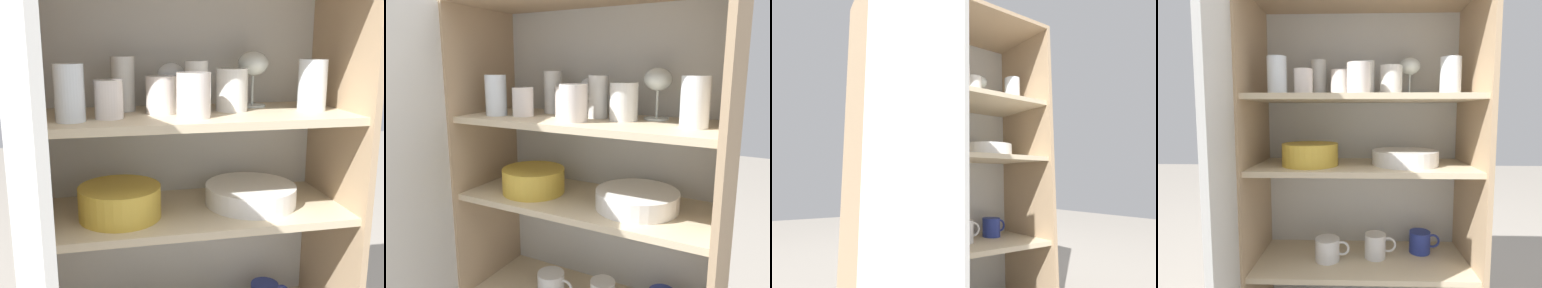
% 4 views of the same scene
% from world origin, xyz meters
% --- Properties ---
extents(cupboard_back_panel, '(0.83, 0.02, 1.26)m').
position_xyz_m(cupboard_back_panel, '(0.00, 0.33, 0.63)').
color(cupboard_back_panel, silver).
rests_on(cupboard_back_panel, ground_plane).
extents(cupboard_side_left, '(0.02, 0.36, 1.26)m').
position_xyz_m(cupboard_side_left, '(-0.41, 0.16, 0.63)').
color(cupboard_side_left, tan).
rests_on(cupboard_side_left, ground_plane).
extents(cupboard_side_right, '(0.02, 0.36, 1.26)m').
position_xyz_m(cupboard_side_right, '(0.41, 0.16, 0.63)').
color(cupboard_side_right, tan).
rests_on(cupboard_side_right, ground_plane).
extents(shelf_board_lower, '(0.80, 0.32, 0.02)m').
position_xyz_m(shelf_board_lower, '(0.00, 0.16, 0.28)').
color(shelf_board_lower, beige).
extents(shelf_board_middle, '(0.80, 0.32, 0.02)m').
position_xyz_m(shelf_board_middle, '(0.00, 0.16, 0.65)').
color(shelf_board_middle, beige).
extents(shelf_board_upper, '(0.80, 0.32, 0.02)m').
position_xyz_m(shelf_board_upper, '(0.00, 0.16, 0.91)').
color(shelf_board_upper, beige).
extents(cupboard_door, '(0.13, 0.40, 1.26)m').
position_xyz_m(cupboard_door, '(-0.36, -0.22, 0.63)').
color(cupboard_door, silver).
rests_on(cupboard_door, ground_plane).
extents(tumbler_glass_0, '(0.06, 0.06, 0.13)m').
position_xyz_m(tumbler_glass_0, '(0.02, 0.19, 0.98)').
color(tumbler_glass_0, white).
rests_on(tumbler_glass_0, shelf_board_upper).
extents(tumbler_glass_1, '(0.07, 0.07, 0.13)m').
position_xyz_m(tumbler_glass_1, '(-0.30, 0.09, 0.98)').
color(tumbler_glass_1, white).
rests_on(tumbler_glass_1, shelf_board_upper).
extents(tumbler_glass_2, '(0.07, 0.07, 0.09)m').
position_xyz_m(tumbler_glass_2, '(-0.21, 0.12, 0.96)').
color(tumbler_glass_2, silver).
rests_on(tumbler_glass_2, shelf_board_upper).
extents(tumbler_glass_3, '(0.06, 0.06, 0.14)m').
position_xyz_m(tumbler_glass_3, '(-0.17, 0.23, 0.99)').
color(tumbler_glass_3, white).
rests_on(tumbler_glass_3, shelf_board_upper).
extents(tumbler_glass_4, '(0.07, 0.07, 0.13)m').
position_xyz_m(tumbler_glass_4, '(0.32, 0.14, 0.98)').
color(tumbler_glass_4, white).
rests_on(tumbler_glass_4, shelf_board_upper).
extents(tumbler_glass_5, '(0.08, 0.08, 0.11)m').
position_xyz_m(tumbler_glass_5, '(-0.01, 0.09, 0.97)').
color(tumbler_glass_5, silver).
rests_on(tumbler_glass_5, shelf_board_upper).
extents(tumbler_glass_6, '(0.08, 0.08, 0.11)m').
position_xyz_m(tumbler_glass_6, '(0.11, 0.18, 0.97)').
color(tumbler_glass_6, white).
rests_on(tumbler_glass_6, shelf_board_upper).
extents(tumbler_glass_7, '(0.08, 0.08, 0.09)m').
position_xyz_m(tumbler_glass_7, '(-0.08, 0.17, 0.96)').
color(tumbler_glass_7, silver).
rests_on(tumbler_glass_7, shelf_board_upper).
extents(wine_glass_0, '(0.08, 0.08, 0.15)m').
position_xyz_m(wine_glass_0, '(0.19, 0.24, 1.03)').
color(wine_glass_0, white).
rests_on(wine_glass_0, shelf_board_upper).
extents(wine_glass_1, '(0.07, 0.07, 0.12)m').
position_xyz_m(wine_glass_1, '(-0.04, 0.26, 1.01)').
color(wine_glass_1, white).
rests_on(wine_glass_1, shelf_board_upper).
extents(plate_stack_white, '(0.25, 0.25, 0.05)m').
position_xyz_m(plate_stack_white, '(0.16, 0.16, 0.69)').
color(plate_stack_white, white).
rests_on(plate_stack_white, shelf_board_middle).
extents(mixing_bowl_large, '(0.21, 0.21, 0.08)m').
position_xyz_m(mixing_bowl_large, '(-0.19, 0.14, 0.70)').
color(mixing_bowl_large, gold).
rests_on(mixing_bowl_large, shelf_board_middle).
extents(coffee_mug_primary, '(0.12, 0.08, 0.09)m').
position_xyz_m(coffee_mug_primary, '(0.24, 0.22, 0.33)').
color(coffee_mug_primary, '#283893').
rests_on(coffee_mug_primary, shelf_board_lower).
extents(coffee_mug_extra_1, '(0.12, 0.08, 0.09)m').
position_xyz_m(coffee_mug_extra_1, '(0.05, 0.17, 0.34)').
color(coffee_mug_extra_1, white).
rests_on(coffee_mug_extra_1, shelf_board_lower).
extents(coffee_mug_extra_2, '(0.13, 0.09, 0.09)m').
position_xyz_m(coffee_mug_extra_2, '(-0.13, 0.14, 0.33)').
color(coffee_mug_extra_2, white).
rests_on(coffee_mug_extra_2, shelf_board_lower).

